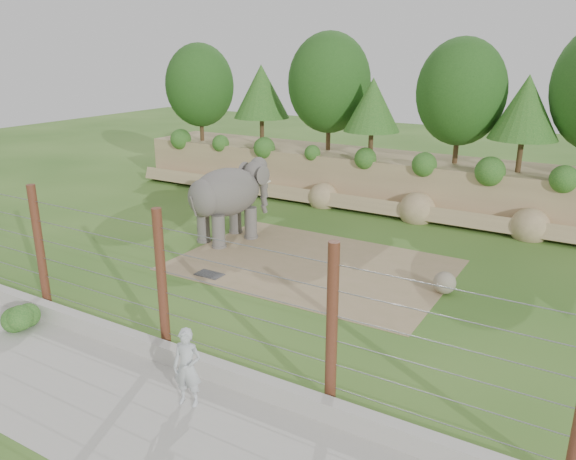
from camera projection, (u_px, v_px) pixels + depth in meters
The scene contains 11 objects.
ground at pixel (258, 290), 19.05m from camera, with size 90.00×90.00×0.00m, color #32611E.
back_embankment at pixel (408, 130), 27.89m from camera, with size 30.00×5.52×8.77m.
dirt_patch at pixel (313, 265), 21.26m from camera, with size 10.00×7.00×0.02m, color #937F58.
drain_grate at pixel (209, 274), 20.31m from camera, with size 1.00×0.60×0.03m, color #262628.
elephant at pixel (227, 203), 23.57m from camera, with size 1.72×4.02×3.25m, color #615A55, non-canonical shape.
stone_ball at pixel (444, 283), 18.68m from camera, with size 0.76×0.76×0.76m, color gray.
retaining_wall at pixel (153, 348), 14.89m from camera, with size 26.00×0.35×0.50m, color beige.
walkway at pixel (94, 394), 13.34m from camera, with size 26.00×4.00×0.01m, color beige.
barrier_fence at pixel (162, 281), 14.76m from camera, with size 20.26×0.26×4.00m.
walkway_shrub at pixel (21, 316), 16.34m from camera, with size 0.80×0.80×0.80m, color #1C571C.
zookeeper at pixel (187, 367), 12.71m from camera, with size 0.69×0.45×1.90m, color #B3B6BD.
Camera 1 is at (9.83, -14.49, 7.86)m, focal length 35.00 mm.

